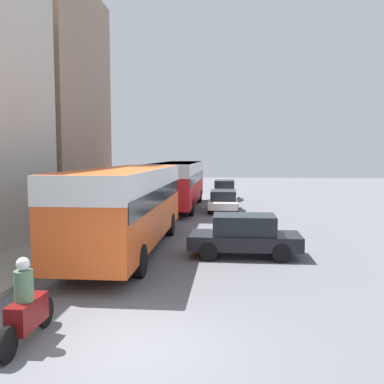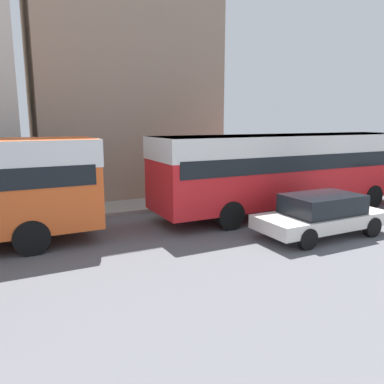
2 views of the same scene
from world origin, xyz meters
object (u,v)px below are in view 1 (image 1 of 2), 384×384
motorcycle_behind_lead (26,309)px  car_far_curb (244,235)px  pedestrian_near_curb (131,190)px  bus_lead (128,198)px  car_crossing (224,189)px  car_distant (223,200)px  bus_following (179,179)px

motorcycle_behind_lead → car_far_curb: 8.77m
car_far_curb → pedestrian_near_curb: pedestrian_near_curb is taller
bus_lead → pedestrian_near_curb: bearing=102.8°
bus_lead → pedestrian_near_curb: bus_lead is taller
bus_lead → car_far_curb: bearing=-5.4°
car_crossing → car_far_curb: size_ratio=1.03×
car_distant → bus_lead: bearing=-106.0°
bus_lead → bus_following: bearing=88.5°
bus_following → motorcycle_behind_lead: (-0.43, -21.09, -1.34)m
car_far_curb → car_distant: bearing=4.4°
bus_lead → motorcycle_behind_lead: 8.09m
bus_following → car_crossing: size_ratio=2.78×
car_far_curb → bus_following: bearing=16.5°
car_crossing → car_distant: car_crossing is taller
car_crossing → pedestrian_near_curb: bearing=-148.1°
car_far_curb → car_distant: 12.28m
bus_following → car_crossing: bearing=63.9°
car_distant → motorcycle_behind_lead: bearing=-100.0°
bus_following → car_far_curb: bus_following is taller
bus_following → car_far_curb: 14.16m
car_distant → car_crossing: bearing=90.2°
car_far_curb → pedestrian_near_curb: 17.34m
motorcycle_behind_lead → car_crossing: motorcycle_behind_lead is taller
bus_following → car_distant: size_ratio=2.59×
car_crossing → pedestrian_near_curb: size_ratio=2.39×
pedestrian_near_curb → bus_lead: bearing=-77.2°
motorcycle_behind_lead → car_distant: motorcycle_behind_lead is taller
motorcycle_behind_lead → car_far_curb: (4.44, 7.57, 0.10)m
pedestrian_near_curb → car_distant: bearing=-25.4°
car_crossing → car_far_curb: 19.75m
pedestrian_near_curb → car_crossing: bearing=31.9°
motorcycle_behind_lead → car_far_curb: bearing=59.6°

